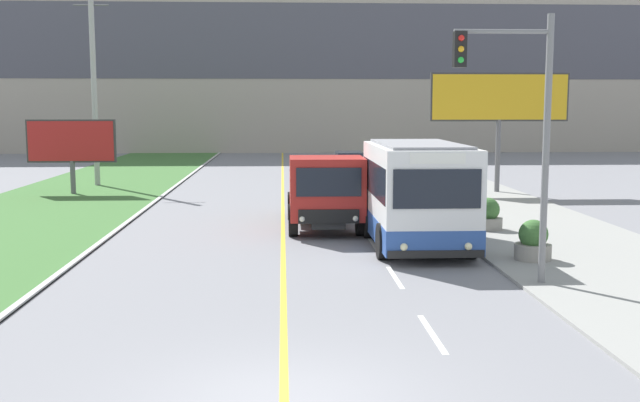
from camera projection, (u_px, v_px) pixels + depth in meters
name	position (u px, v px, depth m)	size (l,w,h in m)	color
lane_marking_centre	(302.00, 377.00, 11.62)	(2.88, 140.00, 0.01)	gold
apartment_block_background	(282.00, 50.00, 69.69)	(80.00, 8.04, 18.78)	#A89E8E
city_bus	(417.00, 195.00, 22.00)	(2.74, 5.73, 3.13)	white
dump_truck	(325.00, 193.00, 25.17)	(2.50, 6.10, 2.54)	black
car_distant	(349.00, 165.00, 44.89)	(1.80, 4.30, 1.45)	silver
utility_pole_far	(94.00, 83.00, 38.94)	(1.80, 0.28, 10.61)	#9E9E99
traffic_light_mast	(521.00, 116.00, 17.04)	(2.28, 0.32, 6.25)	slate
billboard_large	(499.00, 101.00, 35.59)	(6.65, 0.24, 5.75)	#59595B
billboard_small	(71.00, 143.00, 35.47)	(4.16, 0.24, 3.56)	#59595B
planter_round_near	(533.00, 242.00, 20.09)	(0.98, 0.98, 1.09)	gray
planter_round_second	(487.00, 216.00, 25.04)	(1.00, 1.00, 1.07)	gray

